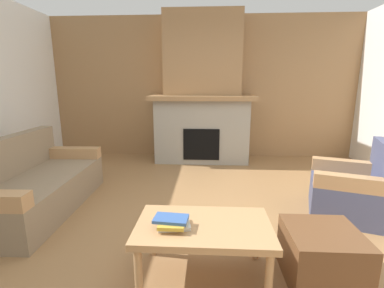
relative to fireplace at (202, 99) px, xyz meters
name	(u,v)px	position (x,y,z in m)	size (l,w,h in m)	color
ground	(196,229)	(0.00, -2.62, -1.16)	(9.00, 9.00, 0.00)	olive
wall_back_wood_panel	(203,88)	(0.00, 0.38, 0.19)	(6.00, 0.12, 2.70)	#997047
fireplace	(202,99)	(0.00, 0.00, 0.00)	(1.90, 0.82, 2.70)	gray
couch	(34,186)	(-1.89, -2.27, -0.88)	(0.89, 1.82, 0.85)	#847056
armchair	(353,190)	(1.72, -2.21, -0.87)	(0.96, 0.96, 0.85)	#474C6B
coffee_table	(204,231)	(0.09, -3.29, -0.79)	(1.00, 0.60, 0.43)	tan
ottoman	(321,256)	(0.96, -3.29, -0.96)	(0.52, 0.52, 0.40)	brown
book_stack_near_edge	(173,222)	(-0.14, -3.34, -0.70)	(0.28, 0.23, 0.08)	beige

